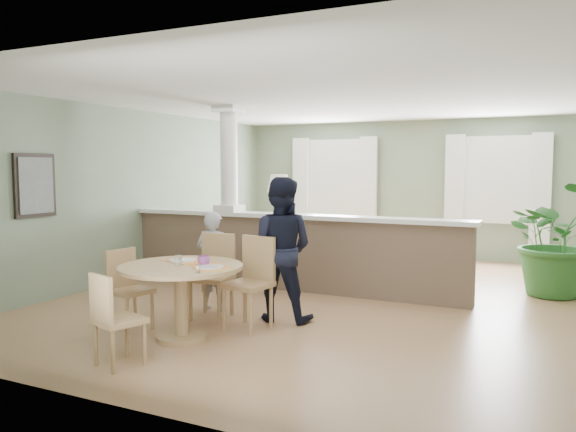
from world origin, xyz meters
The scene contains 12 objects.
ground centered at (0.00, 0.00, 0.00)m, with size 8.00×8.00×0.00m, color tan.
room_shell centered at (-0.03, 0.63, 1.81)m, with size 7.02×8.02×2.71m.
pony_wall centered at (-0.99, 0.20, 0.71)m, with size 5.32×0.38×2.70m.
sofa centered at (-0.88, 1.39, 0.42)m, with size 2.87×1.12×0.84m, color #9A8254.
houseplant centered at (2.64, 1.43, 0.79)m, with size 1.42×1.23×1.58m, color #285E25.
dining_table centered at (-0.88, -2.41, 0.62)m, with size 1.28×1.28×0.87m.
chair_far_boy centered at (-1.06, -1.53, 0.55)m, with size 0.50×0.50×0.99m.
chair_far_man centered at (-0.44, -1.73, 0.56)m, with size 0.52×0.52×1.01m.
chair_near centered at (-0.93, -3.38, 0.47)m, with size 0.49×0.49×0.85m.
chair_side centered at (-1.67, -2.36, 0.48)m, with size 0.48×0.48×0.88m.
child_person centered at (-1.23, -1.30, 0.62)m, with size 0.45×0.30×1.25m, color #949498.
man_person centered at (-0.28, -1.33, 0.84)m, with size 0.81×0.63×1.67m, color black.
Camera 1 is at (2.57, -7.12, 1.79)m, focal length 35.00 mm.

